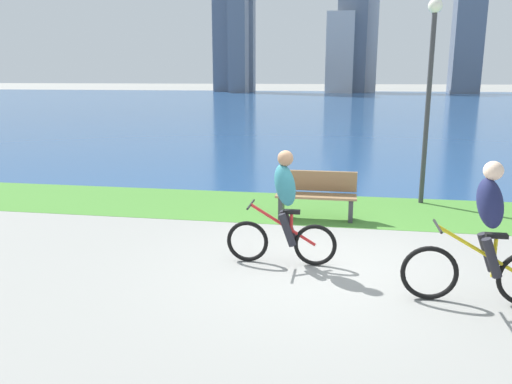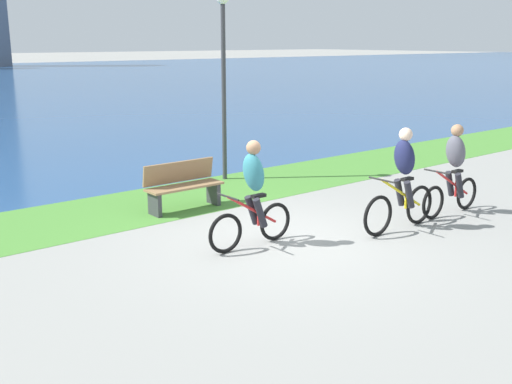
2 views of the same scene
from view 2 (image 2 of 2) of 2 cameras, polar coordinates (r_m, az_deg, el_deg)
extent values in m
plane|color=gray|center=(9.82, 2.58, -4.49)|extent=(300.00, 300.00, 0.00)
cube|color=#478433|center=(12.35, -7.61, -0.72)|extent=(120.00, 2.49, 0.01)
torus|color=black|center=(9.15, -2.85, -3.86)|extent=(0.61, 0.06, 0.61)
torus|color=black|center=(9.74, 1.79, -2.75)|extent=(0.61, 0.06, 0.61)
cylinder|color=red|center=(9.38, -0.34, -1.65)|extent=(0.95, 0.04, 0.59)
cylinder|color=red|center=(9.46, 0.23, -1.81)|extent=(0.04, 0.04, 0.46)
cube|color=black|center=(9.40, 0.23, -0.36)|extent=(0.24, 0.10, 0.05)
cylinder|color=black|center=(9.03, -2.64, -0.45)|extent=(0.03, 0.52, 0.03)
ellipsoid|color=teal|center=(9.25, -0.23, 1.83)|extent=(0.40, 0.36, 0.65)
sphere|color=#A57A59|center=(9.18, -0.24, 4.15)|extent=(0.22, 0.22, 0.22)
cylinder|color=#26262D|center=(9.36, 0.39, -1.95)|extent=(0.27, 0.11, 0.49)
cylinder|color=#26262D|center=(9.51, -0.38, -1.69)|extent=(0.27, 0.11, 0.49)
torus|color=black|center=(10.11, 11.26, -2.19)|extent=(0.68, 0.06, 0.68)
torus|color=black|center=(10.95, 14.91, -1.15)|extent=(0.68, 0.06, 0.68)
cylinder|color=gold|center=(10.47, 13.33, -0.07)|extent=(1.06, 0.04, 0.63)
cylinder|color=gold|center=(10.59, 13.77, -0.22)|extent=(0.04, 0.04, 0.49)
cube|color=black|center=(10.53, 13.86, 1.18)|extent=(0.24, 0.10, 0.05)
cylinder|color=black|center=(10.01, 11.60, 1.11)|extent=(0.03, 0.52, 0.03)
ellipsoid|color=#1E234C|center=(10.37, 13.61, 3.14)|extent=(0.40, 0.36, 0.65)
sphere|color=beige|center=(10.31, 13.73, 5.22)|extent=(0.22, 0.22, 0.22)
cylinder|color=#26262D|center=(10.49, 14.03, -0.24)|extent=(0.27, 0.11, 0.49)
cylinder|color=#26262D|center=(10.60, 13.17, -0.03)|extent=(0.27, 0.11, 0.49)
torus|color=black|center=(11.31, 16.11, -0.95)|extent=(0.61, 0.06, 0.61)
torus|color=black|center=(12.17, 18.96, -0.12)|extent=(0.61, 0.06, 0.61)
cylinder|color=red|center=(11.69, 17.76, 0.81)|extent=(1.03, 0.04, 0.59)
cylinder|color=red|center=(11.82, 18.09, 0.67)|extent=(0.04, 0.04, 0.45)
cube|color=black|center=(11.76, 18.18, 1.84)|extent=(0.24, 0.10, 0.05)
cylinder|color=black|center=(11.23, 16.45, 1.83)|extent=(0.03, 0.52, 0.03)
ellipsoid|color=#595966|center=(11.61, 18.04, 3.61)|extent=(0.40, 0.36, 0.65)
sphere|color=#A57A59|center=(11.55, 18.18, 5.46)|extent=(0.22, 0.22, 0.22)
cylinder|color=#26262D|center=(11.72, 18.36, 0.57)|extent=(0.27, 0.11, 0.49)
cylinder|color=#26262D|center=(11.82, 17.55, 0.75)|extent=(0.27, 0.11, 0.49)
cube|color=olive|center=(11.50, -6.62, 0.51)|extent=(1.50, 0.45, 0.04)
cube|color=olive|center=(11.61, -7.18, 1.89)|extent=(1.50, 0.11, 0.40)
cube|color=#38383D|center=(11.91, -3.97, -0.08)|extent=(0.08, 0.37, 0.45)
cube|color=#38383D|center=(11.23, -9.38, -1.09)|extent=(0.08, 0.37, 0.45)
cylinder|color=#38383D|center=(13.82, -3.00, 9.10)|extent=(0.10, 0.10, 3.88)
camera|label=1|loc=(6.49, 49.87, 5.15)|focal=35.75mm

